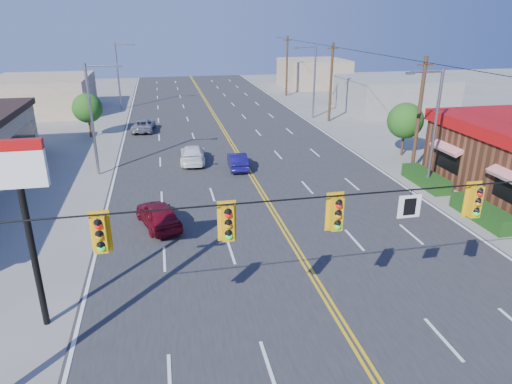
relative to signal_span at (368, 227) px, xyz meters
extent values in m
plane|color=gray|center=(0.12, 0.00, -4.89)|extent=(160.00, 160.00, 0.00)
cube|color=#2D2D30|center=(0.12, 20.00, -4.86)|extent=(20.00, 120.00, 0.06)
cylinder|color=black|center=(0.12, 0.00, 1.11)|extent=(24.00, 0.05, 0.05)
cube|color=white|center=(1.32, 0.00, 0.56)|extent=(0.75, 0.04, 0.75)
cube|color=#D89E0C|center=(-7.88, 0.00, 0.54)|extent=(0.55, 0.34, 1.25)
cube|color=#D89E0C|center=(-4.38, 0.00, 0.54)|extent=(0.55, 0.34, 1.25)
cube|color=#D89E0C|center=(-1.08, 0.00, 0.54)|extent=(0.55, 0.34, 1.25)
cube|color=#D89E0C|center=(3.62, 0.00, 0.54)|extent=(0.55, 0.34, 1.25)
cube|color=#194214|center=(11.62, 12.00, -4.44)|extent=(1.20, 9.00, 0.90)
cylinder|color=black|center=(-10.88, 4.00, -1.89)|extent=(0.24, 0.24, 6.00)
cube|color=white|center=(-10.88, 4.00, 1.31)|extent=(1.90, 0.30, 1.30)
cylinder|color=gray|center=(11.12, 14.00, -0.89)|extent=(0.20, 0.20, 8.00)
cylinder|color=gray|center=(10.02, 14.00, 2.91)|extent=(2.20, 0.12, 0.12)
cube|color=gray|center=(8.92, 14.00, 2.86)|extent=(0.50, 0.25, 0.15)
cylinder|color=gray|center=(11.12, 38.00, -0.89)|extent=(0.20, 0.20, 8.00)
cylinder|color=gray|center=(10.02, 38.00, 2.91)|extent=(2.20, 0.12, 0.12)
cube|color=gray|center=(8.92, 38.00, 2.86)|extent=(0.50, 0.25, 0.15)
cylinder|color=gray|center=(-10.88, 22.00, -0.89)|extent=(0.20, 0.20, 8.00)
cylinder|color=gray|center=(-9.78, 22.00, 2.91)|extent=(2.20, 0.12, 0.12)
cube|color=gray|center=(-8.68, 22.00, 2.86)|extent=(0.50, 0.25, 0.15)
cylinder|color=gray|center=(-10.88, 48.00, -0.89)|extent=(0.20, 0.20, 8.00)
cylinder|color=gray|center=(-9.78, 48.00, 2.91)|extent=(2.20, 0.12, 0.12)
cube|color=gray|center=(-8.68, 48.00, 2.86)|extent=(0.50, 0.25, 0.15)
cylinder|color=#47301E|center=(12.32, 18.00, -0.69)|extent=(0.28, 0.28, 8.40)
cylinder|color=#47301E|center=(12.32, 36.00, -0.69)|extent=(0.28, 0.28, 8.40)
cylinder|color=#47301E|center=(12.32, 54.00, -0.69)|extent=(0.28, 0.28, 8.40)
cylinder|color=#47301E|center=(13.62, 22.00, -3.84)|extent=(0.20, 0.20, 2.10)
sphere|color=#235B19|center=(13.62, 22.00, -1.95)|extent=(2.94, 2.94, 2.94)
cylinder|color=#47301E|center=(-12.88, 34.00, -3.89)|extent=(0.20, 0.20, 2.00)
sphere|color=#235B19|center=(-12.88, 34.00, -2.09)|extent=(2.80, 2.80, 2.80)
cube|color=gray|center=(22.12, 40.00, -2.89)|extent=(12.00, 10.00, 4.00)
cube|color=tan|center=(-19.88, 48.00, -2.79)|extent=(11.00, 12.00, 4.20)
cube|color=tan|center=(19.12, 62.00, -2.69)|extent=(10.00, 10.00, 4.40)
imported|color=maroon|center=(-6.59, 11.82, -4.17)|extent=(2.80, 4.49, 1.43)
imported|color=#130E56|center=(-0.58, 21.08, -4.26)|extent=(1.53, 3.84, 1.24)
imported|color=white|center=(-3.81, 23.40, -4.21)|extent=(2.24, 4.81, 1.36)
imported|color=#A5A6AA|center=(-7.86, 35.10, -4.27)|extent=(2.48, 4.60, 1.23)
camera|label=1|loc=(-6.01, -11.78, 6.07)|focal=32.00mm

